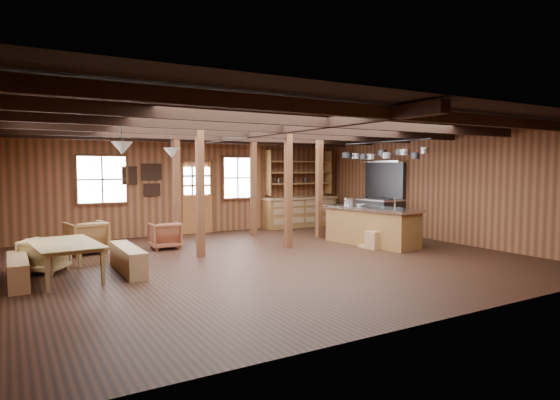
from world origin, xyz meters
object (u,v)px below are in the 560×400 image
(commercial_range, at_px, (377,210))
(armchair_b, at_px, (165,235))
(armchair_c, at_px, (45,255))
(armchair_a, at_px, (87,237))
(dining_table, at_px, (67,261))
(kitchen_island, at_px, (371,226))

(commercial_range, relative_size, armchair_b, 3.05)
(armchair_c, bearing_deg, armchair_a, -85.92)
(dining_table, distance_m, armchair_c, 0.79)
(kitchen_island, bearing_deg, armchair_a, 151.67)
(commercial_range, height_order, armchair_a, commercial_range)
(armchair_a, bearing_deg, dining_table, 64.01)
(kitchen_island, height_order, commercial_range, commercial_range)
(kitchen_island, relative_size, commercial_range, 1.23)
(armchair_b, bearing_deg, armchair_c, 30.15)
(dining_table, xyz_separation_m, armchair_b, (2.33, 2.11, -0.00))
(armchair_b, bearing_deg, commercial_range, 178.53)
(kitchen_island, bearing_deg, armchair_c, 166.48)
(dining_table, bearing_deg, armchair_b, -53.03)
(commercial_range, height_order, armchair_c, commercial_range)
(dining_table, bearing_deg, armchair_a, -20.27)
(kitchen_island, relative_size, armchair_a, 3.27)
(commercial_range, xyz_separation_m, armchair_a, (-7.91, 0.69, -0.31))
(armchair_c, bearing_deg, kitchen_island, -151.30)
(armchair_a, relative_size, armchair_c, 1.15)
(commercial_range, distance_m, dining_table, 8.72)
(commercial_range, xyz_separation_m, armchair_b, (-6.22, 0.43, -0.36))
(kitchen_island, bearing_deg, armchair_b, 147.78)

